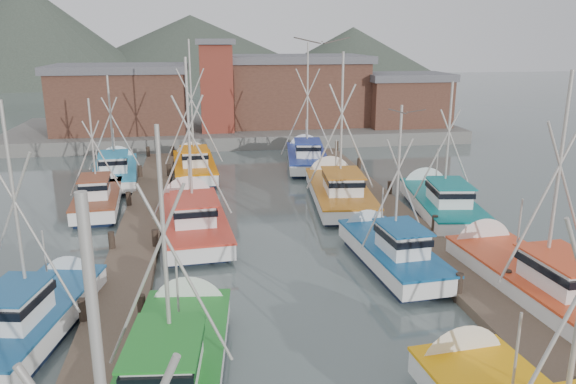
{
  "coord_description": "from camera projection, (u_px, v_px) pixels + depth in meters",
  "views": [
    {
      "loc": [
        -3.67,
        -20.7,
        10.07
      ],
      "look_at": [
        0.49,
        5.63,
        2.6
      ],
      "focal_mm": 35.0,
      "sensor_mm": 36.0,
      "label": 1
    }
  ],
  "objects": [
    {
      "name": "boat_6",
      "position": [
        39.0,
        312.0,
        19.68
      ],
      "size": [
        3.97,
        8.37,
        8.79
      ],
      "rotation": [
        0.0,
        0.0,
        -0.2
      ],
      "color": "black",
      "rests_on": "ground"
    },
    {
      "name": "boat_12",
      "position": [
        194.0,
        165.0,
        41.88
      ],
      "size": [
        4.2,
        9.35,
        10.61
      ],
      "rotation": [
        0.0,
        0.0,
        0.05
      ],
      "color": "black",
      "rests_on": "ground"
    },
    {
      "name": "shed_center",
      "position": [
        293.0,
        89.0,
        57.78
      ],
      "size": [
        14.84,
        9.54,
        6.9
      ],
      "color": "brown",
      "rests_on": "quay"
    },
    {
      "name": "shed_left",
      "position": [
        121.0,
        97.0,
        53.42
      ],
      "size": [
        12.72,
        8.48,
        6.2
      ],
      "color": "brown",
      "rests_on": "quay"
    },
    {
      "name": "gull_near",
      "position": [
        322.0,
        41.0,
        15.08
      ],
      "size": [
        1.55,
        0.63,
        0.24
      ],
      "rotation": [
        0.0,
        0.0,
        0.11
      ],
      "color": "gray",
      "rests_on": "ground"
    },
    {
      "name": "boat_4",
      "position": [
        176.0,
        359.0,
        16.87
      ],
      "size": [
        3.84,
        9.53,
        8.69
      ],
      "rotation": [
        0.0,
        0.0,
        -0.11
      ],
      "color": "black",
      "rests_on": "ground"
    },
    {
      "name": "gull_far",
      "position": [
        407.0,
        112.0,
        22.7
      ],
      "size": [
        1.5,
        0.66,
        0.24
      ],
      "rotation": [
        0.0,
        0.0,
        -0.56
      ],
      "color": "gray",
      "rests_on": "ground"
    },
    {
      "name": "distant_hills",
      "position": [
        161.0,
        78.0,
        137.63
      ],
      "size": [
        175.0,
        140.0,
        42.0
      ],
      "color": "#455043",
      "rests_on": "ground"
    },
    {
      "name": "ground",
      "position": [
        298.0,
        290.0,
        22.96
      ],
      "size": [
        260.0,
        260.0,
        0.0
      ],
      "primitive_type": "plane",
      "color": "#445250",
      "rests_on": "ground"
    },
    {
      "name": "boat_11",
      "position": [
        439.0,
        202.0,
        32.76
      ],
      "size": [
        4.26,
        9.87,
        8.52
      ],
      "rotation": [
        0.0,
        0.0,
        -0.14
      ],
      "color": "black",
      "rests_on": "ground"
    },
    {
      "name": "dock_right",
      "position": [
        423.0,
        241.0,
        27.8
      ],
      "size": [
        2.3,
        46.0,
        1.5
      ],
      "color": "brown",
      "rests_on": "ground"
    },
    {
      "name": "boat_10",
      "position": [
        99.0,
        197.0,
        33.69
      ],
      "size": [
        3.0,
        8.1,
        7.24
      ],
      "rotation": [
        0.0,
        0.0,
        0.07
      ],
      "color": "black",
      "rests_on": "ground"
    },
    {
      "name": "boat_14",
      "position": [
        116.0,
        171.0,
        40.18
      ],
      "size": [
        3.74,
        9.51,
        8.26
      ],
      "rotation": [
        0.0,
        0.0,
        0.1
      ],
      "color": "black",
      "rests_on": "ground"
    },
    {
      "name": "shed_right",
      "position": [
        405.0,
        99.0,
        56.81
      ],
      "size": [
        8.48,
        6.36,
        5.2
      ],
      "color": "brown",
      "rests_on": "quay"
    },
    {
      "name": "quay",
      "position": [
        236.0,
        130.0,
        57.99
      ],
      "size": [
        44.0,
        16.0,
        1.2
      ],
      "primitive_type": "cube",
      "color": "slate",
      "rests_on": "ground"
    },
    {
      "name": "boat_7",
      "position": [
        531.0,
        278.0,
        22.51
      ],
      "size": [
        4.05,
        10.15,
        9.85
      ],
      "rotation": [
        0.0,
        0.0,
        0.07
      ],
      "color": "black",
      "rests_on": "ground"
    },
    {
      "name": "dock_left",
      "position": [
        132.0,
        258.0,
        25.7
      ],
      "size": [
        2.3,
        46.0,
        1.5
      ],
      "color": "brown",
      "rests_on": "ground"
    },
    {
      "name": "lookout_tower",
      "position": [
        216.0,
        85.0,
        52.55
      ],
      "size": [
        3.6,
        3.6,
        8.5
      ],
      "color": "maroon",
      "rests_on": "quay"
    },
    {
      "name": "boat_9",
      "position": [
        338.0,
        190.0,
        35.2
      ],
      "size": [
        4.23,
        10.69,
        10.15
      ],
      "rotation": [
        0.0,
        0.0,
        -0.1
      ],
      "color": "black",
      "rests_on": "ground"
    },
    {
      "name": "boat_13",
      "position": [
        306.0,
        157.0,
        44.89
      ],
      "size": [
        4.16,
        9.75,
        10.39
      ],
      "rotation": [
        0.0,
        0.0,
        -0.14
      ],
      "color": "black",
      "rests_on": "ground"
    },
    {
      "name": "boat_5",
      "position": [
        388.0,
        250.0,
        25.44
      ],
      "size": [
        3.19,
        8.37,
        7.94
      ],
      "rotation": [
        0.0,
        0.0,
        0.08
      ],
      "color": "black",
      "rests_on": "ground"
    },
    {
      "name": "boat_8",
      "position": [
        192.0,
        218.0,
        29.89
      ],
      "size": [
        4.09,
        10.53,
        10.03
      ],
      "rotation": [
        0.0,
        0.0,
        0.08
      ],
      "color": "black",
      "rests_on": "ground"
    }
  ]
}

